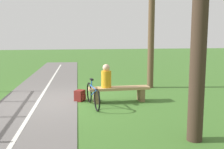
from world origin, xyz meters
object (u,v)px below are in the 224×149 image
object	(u,v)px
bicycle	(93,95)
tree_mid_field	(200,46)
bench	(119,91)
person_seated	(106,77)
tree_far_right	(151,29)
backpack	(80,96)

from	to	relation	value
bicycle	tree_mid_field	world-z (taller)	tree_mid_field
bench	tree_mid_field	distance (m)	3.90
person_seated	tree_far_right	size ratio (longest dim) A/B	0.14
person_seated	backpack	xyz separation A→B (m)	(0.82, -0.38, -0.65)
person_seated	backpack	bearing A→B (deg)	-24.12
tree_mid_field	person_seated	bearing A→B (deg)	-70.83
backpack	tree_mid_field	size ratio (longest dim) A/B	0.10
bench	bicycle	bearing A→B (deg)	24.36
bench	tree_mid_field	xyz separation A→B (m)	(-0.79, 3.48, 1.57)
tree_far_right	backpack	bearing A→B (deg)	30.21
tree_mid_field	tree_far_right	world-z (taller)	tree_far_right
bench	backpack	bearing A→B (deg)	-16.47
tree_mid_field	bench	bearing A→B (deg)	-77.25
tree_mid_field	tree_far_right	distance (m)	5.76
backpack	tree_mid_field	distance (m)	4.70
backpack	tree_far_right	world-z (taller)	tree_far_right
bench	backpack	size ratio (longest dim) A/B	4.74
bench	tree_far_right	bearing A→B (deg)	-129.61
tree_far_right	bench	bearing A→B (deg)	49.96
person_seated	bicycle	bearing A→B (deg)	40.26
bicycle	tree_far_right	xyz separation A→B (m)	(-2.73, -2.56, 2.10)
bench	bicycle	world-z (taller)	bicycle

